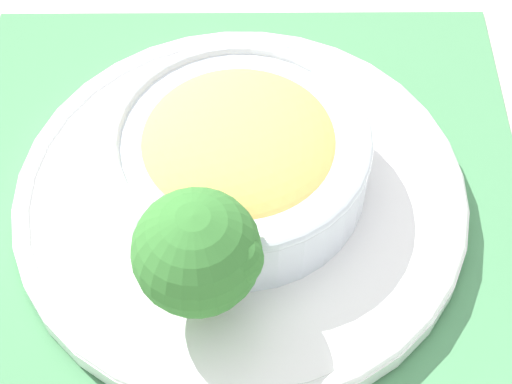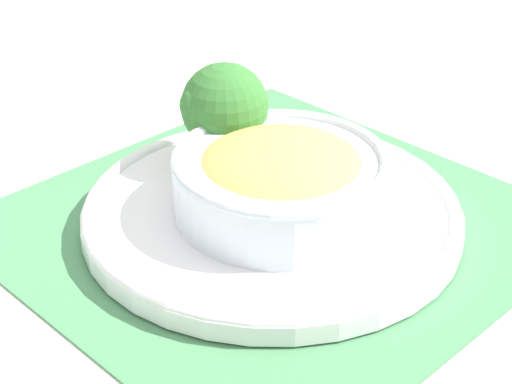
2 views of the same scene
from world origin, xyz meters
The scene contains 8 objects.
ground_plane centered at (0.00, 0.00, 0.00)m, with size 4.00×4.00×0.00m, color beige.
placemat centered at (0.00, 0.00, 0.00)m, with size 0.44×0.43×0.00m.
plate centered at (0.00, 0.00, 0.02)m, with size 0.31×0.31×0.02m.
bowl centered at (0.00, -0.01, 0.05)m, with size 0.18×0.18×0.06m.
broccoli_floret centered at (0.03, 0.08, 0.08)m, with size 0.08×0.08×0.09m.
carrot_slice_near centered at (-0.01, 0.05, 0.02)m, with size 0.04×0.04×0.01m.
carrot_slice_middle centered at (-0.03, 0.05, 0.02)m, with size 0.04×0.04×0.01m.
carrot_slice_far centered at (-0.04, 0.03, 0.02)m, with size 0.04×0.04×0.01m.
Camera 1 is at (0.02, 0.34, 0.50)m, focal length 60.00 mm.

